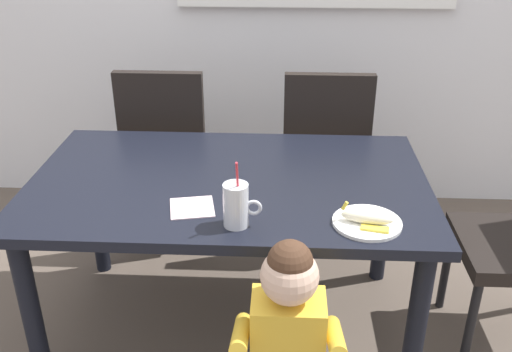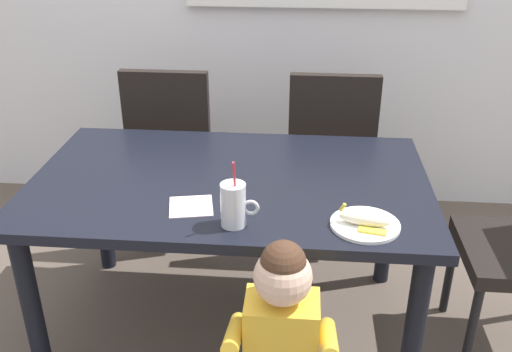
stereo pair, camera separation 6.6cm
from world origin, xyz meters
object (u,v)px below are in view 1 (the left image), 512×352
at_px(dining_chair_right, 324,148).
at_px(toddler_standing, 288,331).
at_px(milk_cup, 236,207).
at_px(dining_table, 229,199).
at_px(peeled_banana, 368,218).
at_px(dining_chair_left, 168,145).
at_px(paper_napkin, 192,208).
at_px(snack_plate, 367,223).

height_order(dining_chair_right, toddler_standing, dining_chair_right).
bearing_deg(milk_cup, toddler_standing, -58.70).
xyz_separation_m(dining_table, peeled_banana, (0.49, -0.33, 0.12)).
bearing_deg(dining_chair_left, peeled_banana, 130.18).
distance_m(dining_chair_right, peeled_banana, 1.06).
height_order(dining_chair_left, paper_napkin, dining_chair_left).
bearing_deg(milk_cup, dining_chair_right, 71.24).
xyz_separation_m(milk_cup, paper_napkin, (-0.16, 0.10, -0.06)).
relative_size(milk_cup, snack_plate, 1.08).
height_order(dining_chair_left, dining_chair_right, same).
relative_size(dining_chair_left, peeled_banana, 5.47).
xyz_separation_m(snack_plate, paper_napkin, (-0.60, 0.08, -0.00)).
height_order(dining_chair_right, snack_plate, dining_chair_right).
relative_size(toddler_standing, snack_plate, 3.64).
bearing_deg(snack_plate, peeled_banana, -96.01).
bearing_deg(paper_napkin, dining_chair_right, 61.17).
xyz_separation_m(dining_chair_right, peeled_banana, (0.07, -1.04, 0.21)).
height_order(snack_plate, paper_napkin, snack_plate).
xyz_separation_m(dining_chair_left, dining_chair_right, (0.80, 0.01, 0.00)).
distance_m(dining_chair_left, milk_cup, 1.16).
relative_size(dining_chair_right, toddler_standing, 1.15).
distance_m(dining_table, milk_cup, 0.38).
xyz_separation_m(toddler_standing, milk_cup, (-0.17, 0.29, 0.26)).
distance_m(dining_table, dining_chair_right, 0.83).
xyz_separation_m(dining_chair_left, toddler_standing, (0.61, -1.33, -0.02)).
xyz_separation_m(dining_chair_right, milk_cup, (-0.36, -1.05, 0.24)).
relative_size(snack_plate, paper_napkin, 1.53).
bearing_deg(paper_napkin, milk_cup, -32.58).
relative_size(dining_chair_left, toddler_standing, 1.15).
xyz_separation_m(dining_chair_right, snack_plate, (0.07, -1.03, 0.18)).
xyz_separation_m(toddler_standing, paper_napkin, (-0.34, 0.39, 0.19)).
bearing_deg(dining_chair_right, snack_plate, 94.09).
height_order(dining_table, snack_plate, snack_plate).
bearing_deg(toddler_standing, dining_chair_right, 82.20).
bearing_deg(toddler_standing, milk_cup, 121.30).
relative_size(dining_table, milk_cup, 6.14).
distance_m(milk_cup, peeled_banana, 0.43).
bearing_deg(paper_napkin, toddler_standing, -49.16).
xyz_separation_m(dining_table, milk_cup, (0.06, -0.34, 0.15)).
relative_size(dining_chair_right, snack_plate, 4.17).
distance_m(dining_chair_right, toddler_standing, 1.35).
bearing_deg(peeled_banana, paper_napkin, 171.27).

